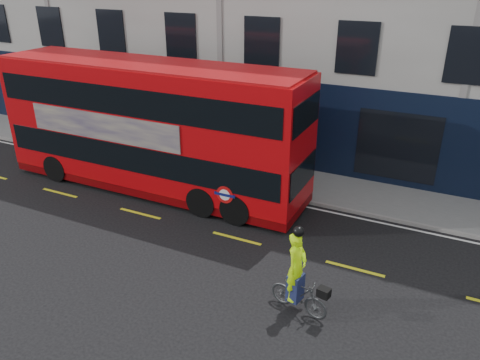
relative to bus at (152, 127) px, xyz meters
The scene contains 7 objects.
ground 4.59m from the bus, 77.92° to the right, with size 120.00×120.00×0.00m, color black.
pavement 3.89m from the bus, 74.36° to the left, with size 60.00×3.00×0.12m, color gray.
kerb 2.99m from the bus, 59.07° to the left, with size 60.00×0.12×0.13m, color gray.
road_edge_line 2.92m from the bus, 52.18° to the left, with size 58.00×0.10×0.01m, color silver.
lane_dashes 3.50m from the bus, 70.15° to the right, with size 58.00×0.12×0.01m, color yellow, non-canonical shape.
bus is the anchor object (origin of this frame).
cyclist 9.30m from the bus, 31.18° to the right, with size 1.73×0.80×2.55m.
Camera 1 is at (10.00, -10.62, 8.35)m, focal length 35.00 mm.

